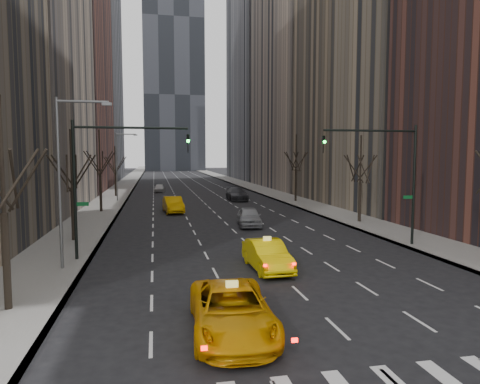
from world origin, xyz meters
TOP-DOWN VIEW (x-y plane):
  - ground at (0.00, 0.00)m, footprint 400.00×400.00m
  - sidewalk_left at (-12.25, 70.00)m, footprint 4.50×320.00m
  - sidewalk_right at (12.25, 70.00)m, footprint 4.50×320.00m
  - bld_left_far at (-21.50, 66.00)m, footprint 14.00×28.00m
  - bld_left_deep at (-21.50, 96.00)m, footprint 14.00×30.00m
  - bld_right_far at (21.50, 64.00)m, footprint 14.00×28.00m
  - bld_right_deep at (21.50, 95.00)m, footprint 14.00×30.00m
  - tower_far at (2.00, 170.00)m, footprint 24.00×24.00m
  - tree_lw_a at (-12.00, 4.00)m, footprint 3.36×3.50m
  - tree_lw_b at (-12.00, 18.00)m, footprint 3.36×3.50m
  - tree_lw_c at (-12.00, 34.00)m, footprint 3.36×3.50m
  - tree_lw_d at (-12.00, 52.00)m, footprint 3.36×3.50m
  - tree_rw_b at (12.00, 22.00)m, footprint 3.36×3.50m
  - tree_rw_c at (12.00, 40.00)m, footprint 3.36×3.50m
  - traffic_mast_left at (-9.11, 12.00)m, footprint 6.69×0.39m
  - traffic_mast_right at (9.11, 12.00)m, footprint 6.69×0.39m
  - streetlight_near at (-10.84, 10.00)m, footprint 2.83×0.22m
  - streetlight_far at (-10.84, 45.00)m, footprint 2.83×0.22m
  - taxi_suv at (-3.76, 0.32)m, footprint 3.02×6.02m
  - taxi_sedan at (-0.42, 8.10)m, footprint 1.85×4.89m
  - silver_sedan_ahead at (1.75, 22.28)m, footprint 2.53×5.05m
  - far_taxi at (-4.37, 32.51)m, footprint 2.27×5.36m
  - far_suv_grey at (4.74, 43.54)m, footprint 2.50×6.01m
  - far_car_white at (-5.53, 58.95)m, footprint 1.89×4.17m

SIDE VIEW (x-z plane):
  - ground at x=0.00m, z-range 0.00..0.00m
  - sidewalk_left at x=-12.25m, z-range 0.00..0.15m
  - sidewalk_right at x=12.25m, z-range 0.00..0.15m
  - far_car_white at x=-5.53m, z-range 0.00..1.39m
  - taxi_sedan at x=-0.42m, z-range 0.00..1.59m
  - taxi_suv at x=-3.76m, z-range 0.00..1.64m
  - silver_sedan_ahead at x=1.75m, z-range 0.00..1.65m
  - far_taxi at x=-4.37m, z-range 0.00..1.72m
  - far_suv_grey at x=4.74m, z-range 0.00..1.73m
  - tree_lw_d at x=-12.00m, z-range -0.12..7.24m
  - tree_lw_b at x=-12.00m, z-range -0.19..7.63m
  - tree_rw_b at x=12.00m, z-range -0.19..7.63m
  - tree_lw_a at x=-12.00m, z-range -0.26..8.02m
  - tree_lw_c at x=-12.00m, z-range -0.33..8.41m
  - tree_rw_c at x=12.00m, z-range -0.33..8.41m
  - traffic_mast_left at x=-9.11m, z-range 1.49..9.49m
  - traffic_mast_right at x=9.11m, z-range 1.49..9.49m
  - streetlight_near at x=-10.84m, z-range 1.12..10.12m
  - streetlight_far at x=-10.84m, z-range 1.12..10.12m
  - bld_left_far at x=-21.50m, z-range 0.00..44.00m
  - bld_right_far at x=21.50m, z-range 0.00..50.00m
  - bld_right_deep at x=21.50m, z-range 0.00..58.00m
  - bld_left_deep at x=-21.50m, z-range 0.00..60.00m
  - tower_far at x=2.00m, z-range 0.00..120.00m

